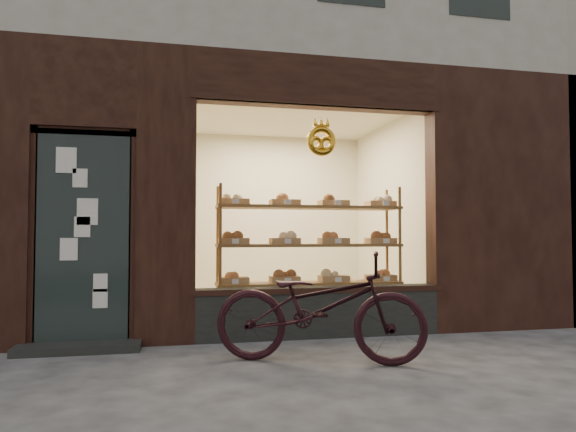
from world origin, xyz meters
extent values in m
plane|color=#363636|center=(0.00, 0.00, 0.00)|extent=(90.00, 90.00, 0.00)
cube|color=#272A28|center=(0.45, 2.12, 0.28)|extent=(2.70, 0.25, 0.55)
cube|color=#242E2E|center=(-2.00, 2.06, 1.10)|extent=(0.90, 0.04, 2.15)
cube|color=#272A28|center=(-2.00, 1.90, 0.04)|extent=(1.15, 0.35, 0.08)
torus|color=gold|center=(0.45, 2.02, 2.15)|extent=(0.33, 0.07, 0.33)
cube|color=brown|center=(0.45, 2.55, 0.05)|extent=(2.20, 0.45, 0.04)
cube|color=brown|center=(0.45, 2.55, 0.55)|extent=(2.20, 0.45, 0.03)
cube|color=brown|center=(0.45, 2.55, 1.00)|extent=(2.20, 0.45, 0.04)
cube|color=brown|center=(0.45, 2.55, 1.45)|extent=(2.20, 0.45, 0.04)
cylinder|color=brown|center=(-0.62, 2.35, 0.85)|extent=(0.04, 0.04, 1.70)
cylinder|color=brown|center=(1.52, 2.35, 0.85)|extent=(0.04, 0.04, 1.70)
cylinder|color=brown|center=(-0.62, 2.75, 0.85)|extent=(0.04, 0.04, 1.70)
cylinder|color=brown|center=(1.52, 2.75, 0.85)|extent=(0.04, 0.04, 1.70)
cube|color=olive|center=(-0.45, 2.55, 0.60)|extent=(0.34, 0.24, 0.07)
sphere|color=brown|center=(-0.45, 2.55, 0.69)|extent=(0.11, 0.11, 0.11)
cube|color=silver|center=(-0.45, 2.36, 0.60)|extent=(0.07, 0.01, 0.05)
cube|color=olive|center=(0.15, 2.55, 0.60)|extent=(0.34, 0.24, 0.07)
sphere|color=brown|center=(0.15, 2.55, 0.69)|extent=(0.11, 0.11, 0.11)
cube|color=silver|center=(0.15, 2.36, 0.60)|extent=(0.08, 0.01, 0.05)
cube|color=olive|center=(0.75, 2.55, 0.60)|extent=(0.34, 0.24, 0.07)
sphere|color=beige|center=(0.75, 2.55, 0.69)|extent=(0.11, 0.11, 0.11)
cube|color=silver|center=(0.75, 2.36, 0.60)|extent=(0.07, 0.01, 0.05)
cube|color=olive|center=(1.35, 2.55, 0.60)|extent=(0.34, 0.24, 0.07)
sphere|color=brown|center=(1.35, 2.55, 0.69)|extent=(0.11, 0.11, 0.11)
cube|color=silver|center=(1.35, 2.36, 0.60)|extent=(0.08, 0.01, 0.05)
cube|color=olive|center=(-0.45, 2.55, 1.05)|extent=(0.34, 0.24, 0.07)
sphere|color=brown|center=(-0.45, 2.55, 1.14)|extent=(0.11, 0.11, 0.11)
cube|color=silver|center=(-0.45, 2.36, 1.05)|extent=(0.07, 0.01, 0.06)
cube|color=olive|center=(0.15, 2.55, 1.05)|extent=(0.34, 0.24, 0.07)
sphere|color=beige|center=(0.15, 2.55, 1.14)|extent=(0.11, 0.11, 0.11)
cube|color=silver|center=(0.15, 2.36, 1.05)|extent=(0.08, 0.01, 0.06)
cube|color=olive|center=(0.75, 2.55, 1.05)|extent=(0.34, 0.24, 0.07)
sphere|color=brown|center=(0.75, 2.55, 1.14)|extent=(0.11, 0.11, 0.11)
cube|color=silver|center=(0.75, 2.36, 1.05)|extent=(0.07, 0.01, 0.06)
cube|color=olive|center=(1.35, 2.55, 1.05)|extent=(0.34, 0.24, 0.07)
sphere|color=brown|center=(1.35, 2.55, 1.14)|extent=(0.11, 0.11, 0.11)
cube|color=silver|center=(1.35, 2.36, 1.05)|extent=(0.08, 0.01, 0.06)
cube|color=olive|center=(-0.45, 2.55, 1.50)|extent=(0.34, 0.24, 0.07)
sphere|color=beige|center=(-0.45, 2.55, 1.59)|extent=(0.11, 0.11, 0.11)
cube|color=silver|center=(-0.45, 2.36, 1.50)|extent=(0.07, 0.01, 0.06)
cube|color=olive|center=(0.15, 2.55, 1.50)|extent=(0.34, 0.24, 0.07)
sphere|color=brown|center=(0.15, 2.55, 1.59)|extent=(0.11, 0.11, 0.11)
cube|color=silver|center=(0.15, 2.36, 1.50)|extent=(0.08, 0.01, 0.06)
cube|color=olive|center=(0.75, 2.55, 1.50)|extent=(0.34, 0.24, 0.07)
sphere|color=brown|center=(0.75, 2.55, 1.59)|extent=(0.11, 0.11, 0.11)
cube|color=silver|center=(0.75, 2.36, 1.50)|extent=(0.07, 0.01, 0.06)
cube|color=olive|center=(1.35, 2.55, 1.50)|extent=(0.34, 0.24, 0.07)
sphere|color=beige|center=(1.35, 2.55, 1.59)|extent=(0.11, 0.11, 0.11)
cube|color=silver|center=(1.35, 2.36, 1.50)|extent=(0.08, 0.01, 0.06)
imported|color=black|center=(0.14, 1.02, 0.49)|extent=(1.96, 1.29, 0.98)
camera|label=1|loc=(-1.09, -3.36, 1.11)|focal=32.00mm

